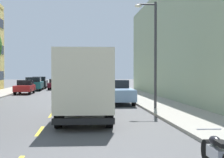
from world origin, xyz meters
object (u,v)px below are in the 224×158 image
at_px(parked_motorcycle, 217,154).
at_px(parked_hatchback_red, 25,87).
at_px(delivery_box_truck, 85,82).
at_px(parked_wagon_silver, 99,83).
at_px(parked_pickup_teal, 34,84).
at_px(parked_pickup_black, 40,83).
at_px(parked_pickup_sky, 118,92).
at_px(moving_burgundy_sedan, 56,84).
at_px(parked_wagon_white, 97,81).
at_px(street_lamp, 153,46).
at_px(parked_hatchback_forest, 103,85).

bearing_deg(parked_motorcycle, parked_hatchback_red, 107.49).
distance_m(delivery_box_truck, parked_motorcycle, 9.26).
height_order(parked_wagon_silver, parked_pickup_teal, parked_pickup_teal).
distance_m(parked_pickup_black, parked_motorcycle, 42.90).
bearing_deg(parked_pickup_black, parked_pickup_sky, -70.83).
xyz_separation_m(delivery_box_truck, moving_burgundy_sedan, (-3.59, 29.70, -1.12)).
distance_m(parked_wagon_white, moving_burgundy_sedan, 14.91).
height_order(street_lamp, parked_pickup_teal, street_lamp).
distance_m(street_lamp, parked_pickup_teal, 25.94).
xyz_separation_m(delivery_box_truck, parked_hatchback_red, (-6.18, 20.32, -1.11)).
distance_m(parked_hatchback_forest, parked_pickup_sky, 16.99).
relative_size(parked_pickup_black, parked_pickup_teal, 1.00).
height_order(parked_hatchback_red, moving_burgundy_sedan, parked_hatchback_red).
distance_m(parked_hatchback_red, parked_pickup_sky, 14.81).
xyz_separation_m(delivery_box_truck, parked_hatchback_forest, (2.57, 25.34, -1.11)).
xyz_separation_m(parked_hatchback_red, parked_pickup_sky, (8.72, -11.97, 0.07)).
bearing_deg(parked_wagon_white, parked_hatchback_forest, -90.21).
xyz_separation_m(delivery_box_truck, parked_pickup_teal, (-6.13, 27.29, -1.04)).
height_order(parked_hatchback_forest, parked_motorcycle, parked_hatchback_forest).
bearing_deg(parked_motorcycle, parked_wagon_white, 90.35).
bearing_deg(parked_pickup_black, delivery_box_truck, -79.58).
relative_size(delivery_box_truck, parked_pickup_black, 1.38).
relative_size(parked_hatchback_red, parked_wagon_silver, 0.85).
relative_size(street_lamp, parked_hatchback_red, 1.60).
distance_m(parked_hatchback_red, moving_burgundy_sedan, 9.73).
bearing_deg(parked_wagon_white, moving_burgundy_sedan, -114.71).
xyz_separation_m(parked_pickup_teal, parked_motorcycle, (9.08, -35.95, -0.42)).
relative_size(delivery_box_truck, parked_pickup_sky, 1.38).
distance_m(parked_wagon_silver, parked_pickup_teal, 11.06).
height_order(parked_pickup_teal, parked_motorcycle, parked_pickup_teal).
distance_m(parked_wagon_white, parked_hatchback_red, 24.57).
distance_m(moving_burgundy_sedan, parked_motorcycle, 38.91).
bearing_deg(parked_pickup_black, moving_burgundy_sedan, -54.70).
distance_m(parked_pickup_black, parked_pickup_sky, 26.38).
relative_size(delivery_box_truck, parked_wagon_silver, 1.56).
relative_size(delivery_box_truck, parked_pickup_teal, 1.37).
height_order(parked_wagon_white, parked_hatchback_forest, same).
xyz_separation_m(parked_hatchback_red, parked_pickup_black, (0.06, 12.95, 0.07)).
relative_size(delivery_box_truck, parked_hatchback_forest, 1.84).
xyz_separation_m(street_lamp, parked_pickup_teal, (-10.27, 23.62, -3.05)).
bearing_deg(parked_pickup_teal, parked_pickup_sky, -65.41).
distance_m(parked_hatchback_forest, moving_burgundy_sedan, 7.56).
bearing_deg(parked_pickup_teal, parked_motorcycle, -75.82).
height_order(parked_wagon_white, moving_burgundy_sedan, parked_wagon_white).
bearing_deg(parked_pickup_sky, parked_wagon_white, 89.84).
distance_m(street_lamp, parked_wagon_white, 39.73).
bearing_deg(parked_hatchback_red, parked_hatchback_forest, 29.84).
bearing_deg(delivery_box_truck, parked_pickup_teal, 102.65).
bearing_deg(parked_pickup_teal, parked_wagon_silver, 37.88).
bearing_deg(parked_pickup_black, parked_wagon_silver, 5.32).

